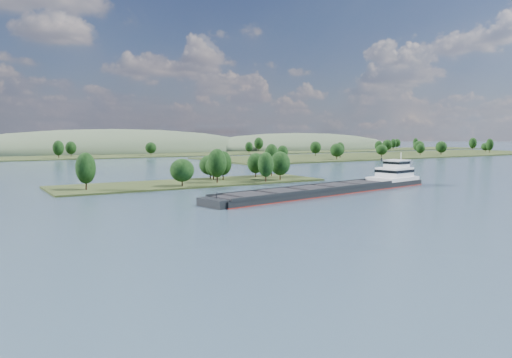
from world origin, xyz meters
TOP-DOWN VIEW (x-y plane):
  - ground at (0.00, 120.00)m, footprint 1800.00×1800.00m
  - tree_island at (6.98, 179.19)m, footprint 100.00×30.19m
  - right_bank at (231.23, 299.66)m, footprint 320.00×90.00m
  - back_shoreline at (5.99, 399.76)m, footprint 900.00×60.00m
  - hill_east at (260.00, 470.00)m, footprint 260.00×140.00m
  - hill_west at (60.00, 500.00)m, footprint 320.00×160.00m
  - cargo_barge at (31.31, 133.76)m, footprint 92.09×26.76m

SIDE VIEW (x-z plane):
  - ground at x=0.00m, z-range 0.00..0.00m
  - hill_east at x=260.00m, z-range -18.00..18.00m
  - hill_west at x=60.00m, z-range -22.00..22.00m
  - back_shoreline at x=5.99m, z-range -6.64..7.90m
  - right_bank at x=231.23m, z-range -6.17..8.10m
  - cargo_barge at x=31.31m, z-range -4.63..7.75m
  - tree_island at x=6.98m, z-range -3.50..11.28m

